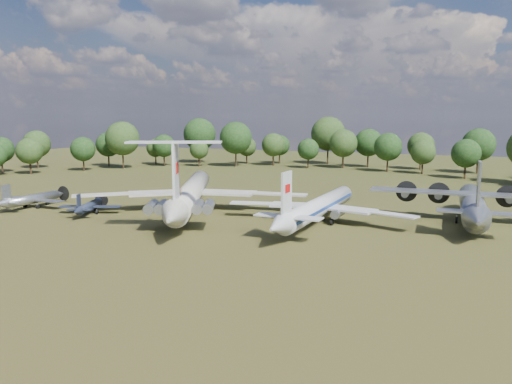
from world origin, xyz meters
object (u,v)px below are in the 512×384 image
at_px(small_prop_west, 89,208).
at_px(small_prop_northwest, 33,201).
at_px(il62_airliner, 191,197).
at_px(person_on_il62, 179,189).
at_px(tu104_jet, 319,210).
at_px(an12_transport, 472,208).

xyz_separation_m(small_prop_west, small_prop_northwest, (-13.08, 0.44, 0.19)).
xyz_separation_m(il62_airliner, person_on_il62, (5.81, -12.74, 3.42)).
xyz_separation_m(tu104_jet, an12_transport, (21.27, 8.99, 0.30)).
relative_size(tu104_jet, an12_transport, 1.14).
bearing_deg(an12_transport, person_on_il62, -152.11).
xyz_separation_m(tu104_jet, small_prop_west, (-36.72, -8.25, -0.93)).
xyz_separation_m(an12_transport, person_on_il62, (-37.71, -21.87, 3.69)).
bearing_deg(tu104_jet, small_prop_northwest, -169.22).
distance_m(tu104_jet, small_prop_west, 37.65).
height_order(il62_airliner, small_prop_northwest, il62_airliner).
bearing_deg(an12_transport, small_prop_northwest, -168.92).
bearing_deg(person_on_il62, small_prop_west, -30.61).
xyz_separation_m(small_prop_west, person_on_il62, (20.28, -4.63, 4.92)).
height_order(small_prop_west, person_on_il62, person_on_il62).
bearing_deg(tu104_jet, an12_transport, 24.79).
bearing_deg(small_prop_northwest, an12_transport, 14.25).
bearing_deg(small_prop_northwest, small_prop_west, -0.97).
xyz_separation_m(il62_airliner, tu104_jet, (22.25, 0.14, -0.57)).
height_order(small_prop_northwest, person_on_il62, person_on_il62).
bearing_deg(il62_airliner, small_prop_west, -175.23).
distance_m(il62_airliner, small_prop_west, 16.65).
height_order(il62_airliner, tu104_jet, il62_airliner).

